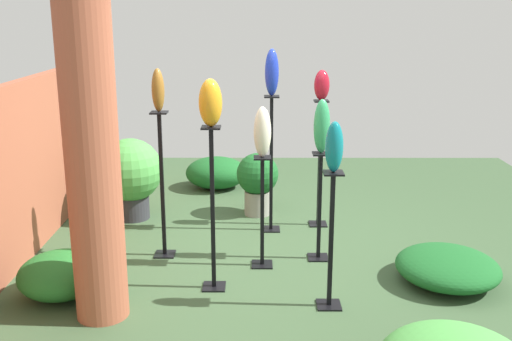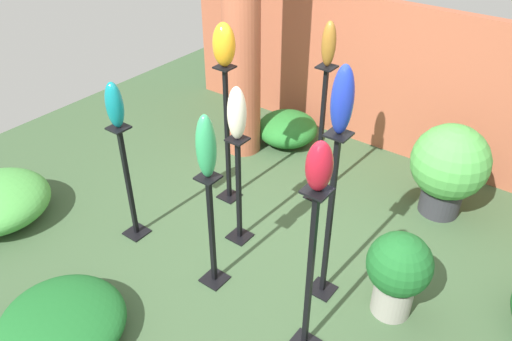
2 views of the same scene
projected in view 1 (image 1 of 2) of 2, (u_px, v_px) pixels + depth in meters
ground_plane at (259, 251)px, 6.09m from camera, size 8.00×8.00×0.00m
brick_wall_back at (24, 169)px, 5.87m from camera, size 5.60×0.12×1.73m
brick_pillar at (91, 147)px, 4.47m from camera, size 0.41×0.41×2.77m
pedestal_ruby at (319, 169)px, 6.68m from camera, size 0.20×0.20×1.43m
pedestal_teal at (331, 247)px, 4.84m from camera, size 0.20×0.20×1.15m
pedestal_amber at (213, 216)px, 5.13m from camera, size 0.20×0.20×1.45m
pedestal_ivory at (262, 217)px, 5.64m from camera, size 0.20×0.20×1.07m
pedestal_cobalt at (271, 170)px, 6.51m from camera, size 0.20×0.20×1.50m
pedestal_bronze at (162, 191)px, 5.83m from camera, size 0.20×0.20×1.45m
pedestal_jade at (319, 212)px, 5.80m from camera, size 0.20×0.20×1.07m
art_vase_ruby at (322, 85)px, 6.44m from camera, size 0.16×0.17×0.33m
art_vase_teal at (334, 147)px, 4.62m from camera, size 0.15×0.14×0.40m
art_vase_amber at (210, 103)px, 4.87m from camera, size 0.21×0.19×0.39m
art_vase_ivory at (262, 132)px, 5.43m from camera, size 0.16×0.16×0.46m
art_vase_cobalt at (272, 72)px, 6.24m from camera, size 0.15×0.15×0.49m
art_vase_bronze at (158, 90)px, 5.58m from camera, size 0.13×0.12×0.41m
art_vase_jade at (322, 126)px, 5.58m from camera, size 0.14×0.15×0.51m
potted_plant_mid_right at (258, 179)px, 7.10m from camera, size 0.50×0.50×0.75m
potted_plant_walkway_edge at (131, 174)px, 6.93m from camera, size 0.74×0.74×0.95m
foliage_bed_west at (447, 267)px, 5.38m from camera, size 0.96×0.92×0.29m
foliage_bed_center at (216, 173)px, 8.22m from camera, size 0.72×0.84×0.43m
foliage_bed_rear at (62, 275)px, 5.11m from camera, size 0.72×0.74×0.38m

